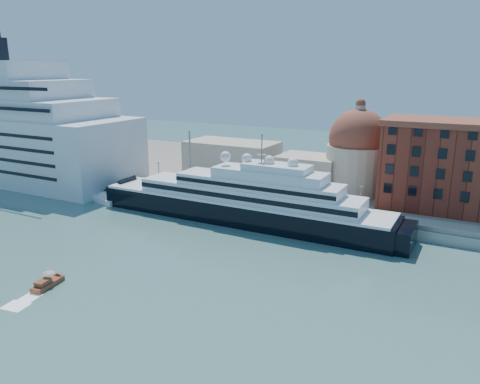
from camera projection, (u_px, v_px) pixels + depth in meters
The scene contains 10 objects.
ground at pixel (183, 250), 100.78m from camera, with size 400.00×400.00×0.00m, color #3A6461.
quay at pixel (253, 204), 129.45m from camera, with size 180.00×10.00×2.50m, color gray.
land at pixel (305, 176), 164.49m from camera, with size 260.00×72.00×2.00m, color slate.
quay_fence at pixel (246, 202), 125.13m from camera, with size 180.00×0.10×1.20m, color slate.
superyacht at pixel (231, 202), 119.62m from camera, with size 88.63×12.29×26.49m.
service_barge at pixel (104, 199), 136.50m from camera, with size 14.22×7.79×3.04m.
water_taxi at pixel (47, 283), 83.46m from camera, with size 3.07×6.70×3.06m.
warehouse at pixel (470, 166), 118.00m from camera, with size 43.00×19.00×23.25m.
church at pixel (306, 158), 144.28m from camera, with size 66.00×18.00×25.50m.
lamp_posts at pixel (211, 171), 131.48m from camera, with size 120.80×2.40×18.00m.
Camera 1 is at (54.92, -77.38, 38.15)m, focal length 35.00 mm.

